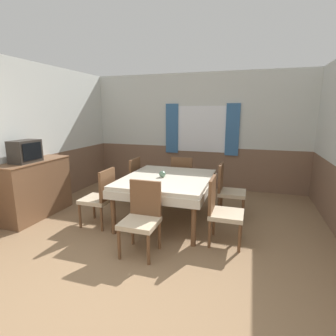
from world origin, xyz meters
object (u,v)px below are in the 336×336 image
(chair_left_near, at_px, (101,196))
(chair_head_window, at_px, (183,177))
(chair_right_near, at_px, (221,209))
(vase, at_px, (162,174))
(chair_right_far, at_px, (228,189))
(chair_left_far, at_px, (129,180))
(sideboard, at_px, (36,188))
(chair_head_near, at_px, (142,216))
(tv, at_px, (25,151))
(dining_table, at_px, (167,183))

(chair_left_near, bearing_deg, chair_head_window, -31.15)
(chair_right_near, distance_m, vase, 1.14)
(chair_left_near, distance_m, chair_right_far, 2.09)
(chair_left_far, height_order, sideboard, sideboard)
(chair_right_far, bearing_deg, vase, -62.29)
(chair_right_near, bearing_deg, chair_left_far, -118.25)
(chair_head_near, xyz_separation_m, chair_head_window, (-0.00, 2.06, 0.00))
(chair_head_near, xyz_separation_m, tv, (-2.16, 0.40, 0.66))
(chair_right_near, bearing_deg, dining_table, -118.25)
(chair_right_far, height_order, chair_head_near, same)
(chair_left_far, distance_m, sideboard, 1.60)
(chair_right_near, distance_m, chair_right_far, 0.99)
(chair_left_far, xyz_separation_m, tv, (-1.24, -1.13, 0.66))
(dining_table, distance_m, tv, 2.31)
(chair_right_far, bearing_deg, tv, -69.94)
(chair_right_near, relative_size, sideboard, 0.72)
(chair_left_far, relative_size, chair_head_near, 1.00)
(dining_table, distance_m, chair_right_far, 1.06)
(chair_left_near, relative_size, chair_right_near, 1.00)
(chair_right_far, bearing_deg, dining_table, -61.75)
(chair_right_far, xyz_separation_m, chair_left_far, (-1.84, 0.00, 0.00))
(chair_right_far, bearing_deg, chair_head_near, -31.15)
(sideboard, distance_m, tv, 0.66)
(chair_right_near, xyz_separation_m, chair_head_near, (-0.92, -0.53, 0.00))
(dining_table, bearing_deg, chair_left_far, 151.75)
(chair_head_window, height_order, sideboard, sideboard)
(chair_left_far, relative_size, tv, 2.02)
(chair_left_far, relative_size, sideboard, 0.72)
(chair_head_window, distance_m, tv, 2.80)
(chair_right_far, relative_size, vase, 8.57)
(chair_head_window, bearing_deg, tv, -142.47)
(chair_right_far, distance_m, vase, 1.16)
(chair_right_far, xyz_separation_m, sideboard, (-3.10, -0.99, 0.01))
(dining_table, distance_m, chair_head_near, 1.04)
(chair_left_near, distance_m, tv, 1.41)
(tv, height_order, vase, tv)
(chair_right_near, distance_m, chair_head_window, 1.78)
(chair_right_near, xyz_separation_m, sideboard, (-3.10, 0.00, 0.01))
(chair_head_window, bearing_deg, chair_left_far, -149.89)
(chair_left_far, distance_m, chair_head_window, 1.07)
(vase, bearing_deg, chair_head_near, -86.02)
(tv, bearing_deg, sideboard, 95.67)
(dining_table, bearing_deg, chair_head_near, -90.00)
(chair_left_near, distance_m, chair_head_window, 1.78)
(tv, bearing_deg, vase, 16.13)
(dining_table, bearing_deg, chair_left_near, -151.75)
(chair_head_near, bearing_deg, chair_head_window, -90.00)
(chair_head_window, bearing_deg, dining_table, -90.00)
(dining_table, relative_size, sideboard, 1.27)
(chair_right_near, relative_size, chair_right_far, 1.00)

